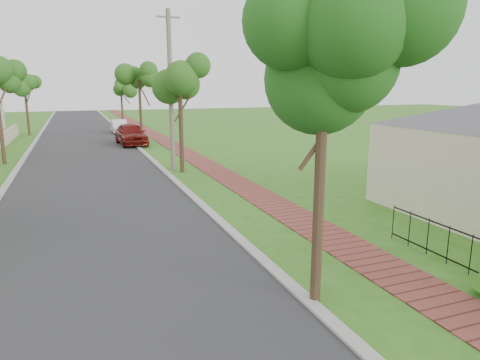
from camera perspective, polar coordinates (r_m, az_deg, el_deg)
ground at (r=7.89m, az=10.57°, el=-21.47°), size 160.00×160.00×0.00m
road at (r=25.90m, az=-19.54°, el=1.92°), size 7.00×120.00×0.02m
kerb_right at (r=26.23m, az=-11.56°, el=2.51°), size 0.30×120.00×0.10m
kerb_left at (r=26.07m, az=-27.56°, el=1.29°), size 0.30×120.00×0.10m
sidewalk at (r=26.77m, az=-6.06°, el=2.89°), size 1.50×120.00×0.03m
street_trees at (r=32.37m, az=-20.33°, el=11.90°), size 10.70×37.65×5.89m
parked_car_red at (r=33.83m, az=-14.32°, el=5.95°), size 2.22×4.93×1.64m
parked_car_white at (r=42.66m, az=-15.80°, el=6.87°), size 1.36×3.87×1.27m
near_tree at (r=8.29m, az=11.23°, el=15.84°), size 2.39×2.39×6.14m
utility_pole at (r=22.99m, az=-9.23°, el=11.66°), size 1.20×0.24×8.19m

